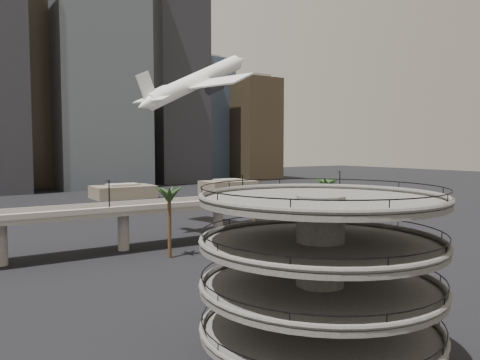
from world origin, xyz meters
TOP-DOWN VIEW (x-y plane):
  - ground at (0.00, 0.00)m, footprint 700.00×700.00m
  - parking_ramp at (-13.00, -4.00)m, footprint 22.20×22.20m
  - overpass at (0.00, 55.00)m, footprint 130.00×9.30m
  - palm_trees at (21.48, 47.47)m, footprint 54.40×18.40m
  - low_buildings at (6.89, 142.30)m, footprint 135.00×27.50m
  - skyline at (15.12, 217.08)m, footprint 269.00×86.00m
  - airborne_jet at (11.87, 66.81)m, footprint 35.51×33.14m
  - car_a at (5.43, 14.28)m, footprint 4.16×2.01m
  - car_b at (21.41, 25.44)m, footprint 4.23×1.50m
  - car_c at (34.30, 18.48)m, footprint 4.59×1.93m

SIDE VIEW (x-z plane):
  - ground at x=0.00m, z-range 0.00..0.00m
  - car_c at x=34.30m, z-range 0.00..1.32m
  - car_a at x=5.43m, z-range 0.00..1.37m
  - car_b at x=21.41m, z-range 0.00..1.39m
  - low_buildings at x=6.89m, z-range -0.54..6.26m
  - overpass at x=0.00m, z-range -0.01..14.69m
  - parking_ramp at x=-13.00m, z-range 1.16..18.51m
  - palm_trees at x=21.48m, z-range 4.30..18.30m
  - airborne_jet at x=11.87m, z-range 27.29..45.79m
  - skyline at x=15.12m, z-range -18.05..116.80m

